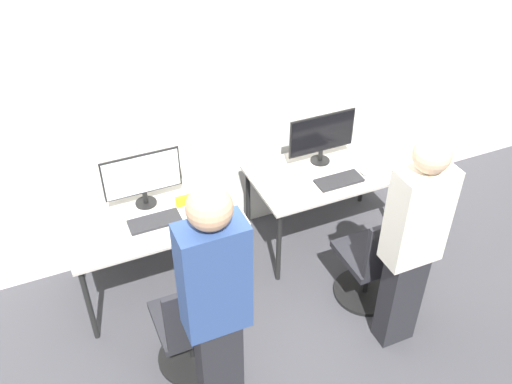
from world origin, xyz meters
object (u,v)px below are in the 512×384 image
(monitor_left, at_px, (142,177))
(office_chair_left, at_px, (192,330))
(person_left, at_px, (216,304))
(person_right, at_px, (413,241))
(keyboard_left, at_px, (155,221))
(monitor_right, at_px, (322,136))
(keyboard_right, at_px, (339,181))
(office_chair_right, at_px, (374,264))
(mouse_left, at_px, (189,212))
(mouse_right, at_px, (364,172))

(monitor_left, distance_m, office_chair_left, 1.13)
(person_left, height_order, person_right, person_left)
(monitor_left, bearing_deg, keyboard_left, -90.00)
(keyboard_left, height_order, monitor_right, monitor_right)
(person_left, relative_size, keyboard_right, 4.79)
(keyboard_right, distance_m, office_chair_right, 0.69)
(monitor_right, bearing_deg, keyboard_right, -90.00)
(keyboard_left, bearing_deg, monitor_left, 90.00)
(person_left, distance_m, person_right, 1.33)
(monitor_left, height_order, person_left, person_left)
(person_left, bearing_deg, person_right, 1.67)
(monitor_left, relative_size, mouse_left, 6.26)
(mouse_left, distance_m, mouse_right, 1.42)
(person_left, bearing_deg, keyboard_right, 36.09)
(office_chair_right, bearing_deg, person_left, -163.39)
(keyboard_left, distance_m, monitor_right, 1.47)
(keyboard_right, bearing_deg, person_right, -92.96)
(mouse_right, bearing_deg, mouse_left, 176.78)
(person_left, xyz_separation_m, person_right, (1.32, 0.04, -0.06))
(mouse_left, relative_size, office_chair_right, 0.10)
(monitor_right, bearing_deg, keyboard_left, -171.73)
(keyboard_left, height_order, office_chair_right, office_chair_right)
(person_right, bearing_deg, office_chair_right, 84.66)
(monitor_left, xyz_separation_m, person_left, (0.06, -1.33, 0.03))
(keyboard_left, xyz_separation_m, office_chair_right, (1.42, -0.69, -0.35))
(mouse_right, distance_m, office_chair_right, 0.75)
(office_chair_left, height_order, office_chair_right, same)
(office_chair_left, bearing_deg, person_left, -81.45)
(person_left, bearing_deg, keyboard_left, 93.22)
(mouse_left, bearing_deg, office_chair_right, -30.45)
(office_chair_left, distance_m, office_chair_right, 1.41)
(office_chair_left, xyz_separation_m, office_chair_right, (1.41, 0.04, 0.00))
(keyboard_left, bearing_deg, mouse_right, -2.94)
(monitor_right, distance_m, keyboard_right, 0.38)
(monitor_left, xyz_separation_m, office_chair_left, (0.01, -0.97, -0.58))
(mouse_left, height_order, office_chair_right, office_chair_right)
(monitor_left, relative_size, office_chair_left, 0.64)
(person_left, bearing_deg, monitor_left, 92.65)
(monitor_left, bearing_deg, keyboard_right, -13.07)
(monitor_left, bearing_deg, mouse_left, -44.06)
(person_right, bearing_deg, mouse_left, 137.13)
(keyboard_left, distance_m, keyboard_right, 1.44)
(office_chair_right, distance_m, person_right, 0.67)
(mouse_right, relative_size, office_chair_right, 0.10)
(mouse_left, height_order, keyboard_right, mouse_left)
(person_right, bearing_deg, monitor_right, 87.75)
(keyboard_right, height_order, person_right, person_right)
(monitor_right, height_order, person_right, person_right)
(person_right, bearing_deg, person_left, -178.33)
(office_chair_right, bearing_deg, keyboard_right, 88.50)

